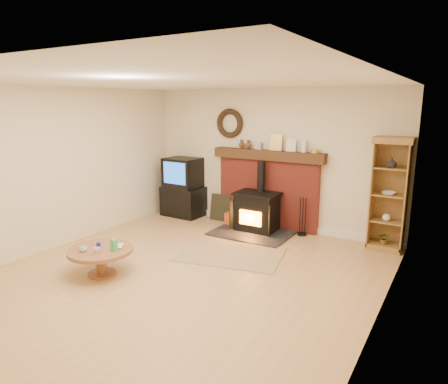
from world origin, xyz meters
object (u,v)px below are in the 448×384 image
Objects in this scene: coffee_table at (101,254)px; curio_cabinet at (389,194)px; wood_stove at (256,213)px; tv_unit at (183,188)px.

curio_cabinet is at bearing 44.38° from coffee_table.
curio_cabinet is at bearing 7.18° from wood_stove.
coffee_table is at bearing -108.86° from wood_stove.
wood_stove is at bearing -172.82° from curio_cabinet.
wood_stove is 0.77× the size of curio_cabinet.
wood_stove reaches higher than tv_unit.
tv_unit is 0.67× the size of curio_cabinet.
curio_cabinet is (2.21, 0.28, 0.56)m from wood_stove.
wood_stove reaches higher than coffee_table.
coffee_table is at bearing -74.33° from tv_unit.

